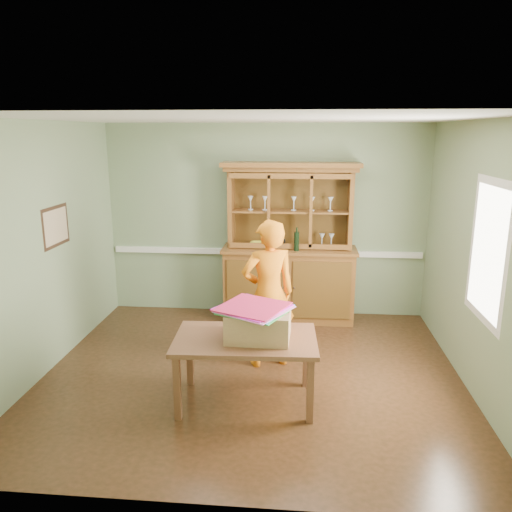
# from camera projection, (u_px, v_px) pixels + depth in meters

# --- Properties ---
(floor) EXTENTS (4.50, 4.50, 0.00)m
(floor) POSITION_uv_depth(u_px,v_px,m) (252.00, 374.00, 5.47)
(floor) COLOR #4F2C19
(floor) RESTS_ON ground
(ceiling) EXTENTS (4.50, 4.50, 0.00)m
(ceiling) POSITION_uv_depth(u_px,v_px,m) (251.00, 119.00, 4.81)
(ceiling) COLOR white
(ceiling) RESTS_ON wall_back
(wall_back) EXTENTS (4.50, 0.00, 4.50)m
(wall_back) POSITION_uv_depth(u_px,v_px,m) (266.00, 221.00, 7.07)
(wall_back) COLOR gray
(wall_back) RESTS_ON floor
(wall_left) EXTENTS (0.00, 4.00, 4.00)m
(wall_left) POSITION_uv_depth(u_px,v_px,m) (43.00, 250.00, 5.34)
(wall_left) COLOR gray
(wall_left) RESTS_ON floor
(wall_right) EXTENTS (0.00, 4.00, 4.00)m
(wall_right) POSITION_uv_depth(u_px,v_px,m) (477.00, 259.00, 4.94)
(wall_right) COLOR gray
(wall_right) RESTS_ON floor
(wall_front) EXTENTS (4.50, 0.00, 4.50)m
(wall_front) POSITION_uv_depth(u_px,v_px,m) (221.00, 328.00, 3.21)
(wall_front) COLOR gray
(wall_front) RESTS_ON floor
(chair_rail) EXTENTS (4.41, 0.05, 0.08)m
(chair_rail) POSITION_uv_depth(u_px,v_px,m) (265.00, 252.00, 7.16)
(chair_rail) COLOR white
(chair_rail) RESTS_ON wall_back
(framed_map) EXTENTS (0.03, 0.60, 0.46)m
(framed_map) POSITION_uv_depth(u_px,v_px,m) (56.00, 226.00, 5.58)
(framed_map) COLOR #362215
(framed_map) RESTS_ON wall_left
(window_panel) EXTENTS (0.03, 0.96, 1.36)m
(window_panel) POSITION_uv_depth(u_px,v_px,m) (487.00, 251.00, 4.62)
(window_panel) COLOR white
(window_panel) RESTS_ON wall_right
(china_hutch) EXTENTS (1.86, 0.61, 2.18)m
(china_hutch) POSITION_uv_depth(u_px,v_px,m) (289.00, 266.00, 6.94)
(china_hutch) COLOR brown
(china_hutch) RESTS_ON floor
(dining_table) EXTENTS (1.39, 0.87, 0.67)m
(dining_table) POSITION_uv_depth(u_px,v_px,m) (245.00, 345.00, 4.76)
(dining_table) COLOR brown
(dining_table) RESTS_ON floor
(cardboard_box) EXTENTS (0.60, 0.49, 0.28)m
(cardboard_box) POSITION_uv_depth(u_px,v_px,m) (258.00, 324.00, 4.71)
(cardboard_box) COLOR tan
(cardboard_box) RESTS_ON dining_table
(kite_stack) EXTENTS (0.75, 0.75, 0.04)m
(kite_stack) POSITION_uv_depth(u_px,v_px,m) (255.00, 308.00, 4.66)
(kite_stack) COLOR green
(kite_stack) RESTS_ON cardboard_box
(person) EXTENTS (0.71, 0.59, 1.67)m
(person) POSITION_uv_depth(u_px,v_px,m) (268.00, 294.00, 5.51)
(person) COLOR orange
(person) RESTS_ON floor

